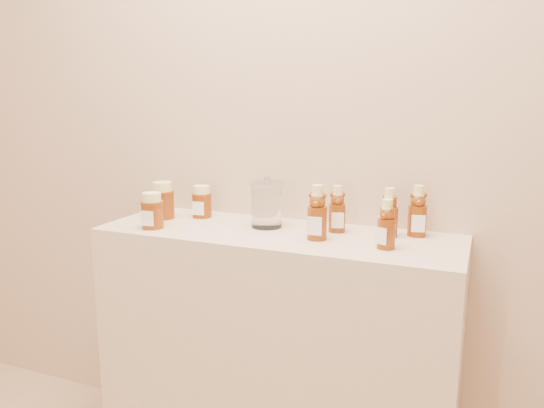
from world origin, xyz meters
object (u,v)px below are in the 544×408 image
at_px(bear_bottle_front_left, 317,209).
at_px(bear_bottle_back_left, 337,206).
at_px(glass_canister, 267,202).
at_px(display_table, 276,357).
at_px(honey_jar_left, 163,200).

bearing_deg(bear_bottle_front_left, bear_bottle_back_left, 70.31).
xyz_separation_m(bear_bottle_front_left, glass_canister, (-0.21, 0.09, -0.01)).
bearing_deg(display_table, honey_jar_left, 176.66).
bearing_deg(honey_jar_left, glass_canister, 0.82).
bearing_deg(display_table, bear_bottle_back_left, 24.38).
bearing_deg(honey_jar_left, bear_bottle_front_left, -8.43).
relative_size(honey_jar_left, glass_canister, 0.79).
height_order(display_table, glass_canister, glass_canister).
xyz_separation_m(display_table, bear_bottle_front_left, (0.15, -0.03, 0.55)).
bearing_deg(honey_jar_left, display_table, -6.15).
xyz_separation_m(display_table, honey_jar_left, (-0.46, 0.03, 0.52)).
height_order(bear_bottle_front_left, honey_jar_left, bear_bottle_front_left).
relative_size(bear_bottle_back_left, glass_canister, 1.02).
relative_size(bear_bottle_front_left, honey_jar_left, 1.45).
height_order(bear_bottle_front_left, glass_canister, bear_bottle_front_left).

